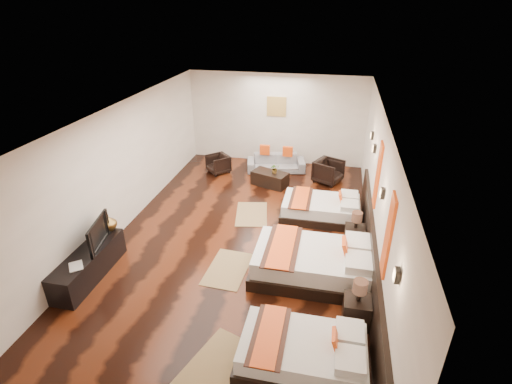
% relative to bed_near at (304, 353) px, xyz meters
% --- Properties ---
extents(floor, '(5.50, 9.50, 0.01)m').
position_rel_bed_near_xyz_m(floor, '(-1.69, 2.95, -0.24)').
color(floor, black).
rests_on(floor, ground).
extents(ceiling, '(5.50, 9.50, 0.01)m').
position_rel_bed_near_xyz_m(ceiling, '(-1.69, 2.95, 2.56)').
color(ceiling, white).
rests_on(ceiling, floor).
extents(back_wall, '(5.50, 0.01, 2.80)m').
position_rel_bed_near_xyz_m(back_wall, '(-1.69, 7.70, 1.16)').
color(back_wall, silver).
rests_on(back_wall, floor).
extents(left_wall, '(0.01, 9.50, 2.80)m').
position_rel_bed_near_xyz_m(left_wall, '(-4.44, 2.95, 1.16)').
color(left_wall, silver).
rests_on(left_wall, floor).
extents(right_wall, '(0.01, 9.50, 2.80)m').
position_rel_bed_near_xyz_m(right_wall, '(1.06, 2.95, 1.16)').
color(right_wall, silver).
rests_on(right_wall, floor).
extents(headboard_panel, '(0.08, 6.60, 0.90)m').
position_rel_bed_near_xyz_m(headboard_panel, '(1.02, 2.15, 0.21)').
color(headboard_panel, black).
rests_on(headboard_panel, floor).
extents(bed_near, '(1.86, 1.17, 0.71)m').
position_rel_bed_near_xyz_m(bed_near, '(0.00, 0.00, 0.00)').
color(bed_near, black).
rests_on(bed_near, floor).
extents(bed_mid, '(2.33, 1.46, 0.89)m').
position_rel_bed_near_xyz_m(bed_mid, '(0.01, 2.06, 0.06)').
color(bed_mid, black).
rests_on(bed_mid, floor).
extents(bed_far, '(1.88, 1.18, 0.72)m').
position_rel_bed_near_xyz_m(bed_far, '(0.00, 4.32, 0.00)').
color(bed_far, black).
rests_on(bed_far, floor).
extents(nightstand_a, '(0.43, 0.43, 0.86)m').
position_rel_bed_near_xyz_m(nightstand_a, '(0.75, 1.00, 0.06)').
color(nightstand_a, black).
rests_on(nightstand_a, floor).
extents(nightstand_b, '(0.42, 0.42, 0.83)m').
position_rel_bed_near_xyz_m(nightstand_b, '(0.75, 3.25, 0.05)').
color(nightstand_b, black).
rests_on(nightstand_b, floor).
extents(jute_mat_near, '(1.10, 1.38, 0.01)m').
position_rel_bed_near_xyz_m(jute_mat_near, '(-1.23, -0.28, -0.24)').
color(jute_mat_near, olive).
rests_on(jute_mat_near, floor).
extents(jute_mat_mid, '(0.81, 1.24, 0.01)m').
position_rel_bed_near_xyz_m(jute_mat_mid, '(-1.68, 1.91, -0.24)').
color(jute_mat_mid, olive).
rests_on(jute_mat_mid, floor).
extents(jute_mat_far, '(0.96, 1.32, 0.01)m').
position_rel_bed_near_xyz_m(jute_mat_far, '(-1.69, 4.12, -0.24)').
color(jute_mat_far, olive).
rests_on(jute_mat_far, floor).
extents(tv_console, '(0.50, 1.80, 0.55)m').
position_rel_bed_near_xyz_m(tv_console, '(-4.19, 1.16, 0.03)').
color(tv_console, black).
rests_on(tv_console, floor).
extents(tv, '(0.31, 0.94, 0.54)m').
position_rel_bed_near_xyz_m(tv, '(-4.14, 1.42, 0.58)').
color(tv, black).
rests_on(tv, tv_console).
extents(book, '(0.36, 0.38, 0.03)m').
position_rel_bed_near_xyz_m(book, '(-4.19, 0.66, 0.32)').
color(book, black).
rests_on(book, tv_console).
extents(figurine, '(0.39, 0.39, 0.35)m').
position_rel_bed_near_xyz_m(figurine, '(-4.19, 1.97, 0.48)').
color(figurine, brown).
rests_on(figurine, tv_console).
extents(sofa, '(1.85, 1.05, 0.51)m').
position_rel_bed_near_xyz_m(sofa, '(-1.55, 6.90, 0.01)').
color(sofa, gray).
rests_on(sofa, floor).
extents(armchair_left, '(0.85, 0.85, 0.55)m').
position_rel_bed_near_xyz_m(armchair_left, '(-3.25, 6.42, 0.03)').
color(armchair_left, black).
rests_on(armchair_left, floor).
extents(armchair_right, '(0.96, 0.95, 0.67)m').
position_rel_bed_near_xyz_m(armchair_right, '(0.06, 6.41, 0.09)').
color(armchair_right, black).
rests_on(armchair_right, floor).
extents(coffee_table, '(1.11, 0.81, 0.40)m').
position_rel_bed_near_xyz_m(coffee_table, '(-1.55, 5.85, -0.04)').
color(coffee_table, black).
rests_on(coffee_table, floor).
extents(table_plant, '(0.31, 0.29, 0.27)m').
position_rel_bed_near_xyz_m(table_plant, '(-1.41, 5.83, 0.29)').
color(table_plant, '#255E1F').
rests_on(table_plant, coffee_table).
extents(orange_panel_a, '(0.04, 0.40, 1.30)m').
position_rel_bed_near_xyz_m(orange_panel_a, '(1.04, 1.05, 1.46)').
color(orange_panel_a, '#D86014').
rests_on(orange_panel_a, right_wall).
extents(orange_panel_b, '(0.04, 0.40, 1.30)m').
position_rel_bed_near_xyz_m(orange_panel_b, '(1.04, 3.25, 1.46)').
color(orange_panel_b, '#D86014').
rests_on(orange_panel_b, right_wall).
extents(sconce_near, '(0.07, 0.12, 0.18)m').
position_rel_bed_near_xyz_m(sconce_near, '(1.01, -0.05, 1.61)').
color(sconce_near, black).
rests_on(sconce_near, right_wall).
extents(sconce_mid, '(0.07, 0.12, 0.18)m').
position_rel_bed_near_xyz_m(sconce_mid, '(1.01, 2.15, 1.61)').
color(sconce_mid, black).
rests_on(sconce_mid, right_wall).
extents(sconce_far, '(0.07, 0.12, 0.18)m').
position_rel_bed_near_xyz_m(sconce_far, '(1.01, 4.35, 1.61)').
color(sconce_far, black).
rests_on(sconce_far, right_wall).
extents(sconce_lounge, '(0.07, 0.12, 0.18)m').
position_rel_bed_near_xyz_m(sconce_lounge, '(1.01, 5.25, 1.61)').
color(sconce_lounge, black).
rests_on(sconce_lounge, right_wall).
extents(gold_artwork, '(0.60, 0.04, 0.60)m').
position_rel_bed_near_xyz_m(gold_artwork, '(-1.69, 7.68, 1.56)').
color(gold_artwork, '#AD873F').
rests_on(gold_artwork, back_wall).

